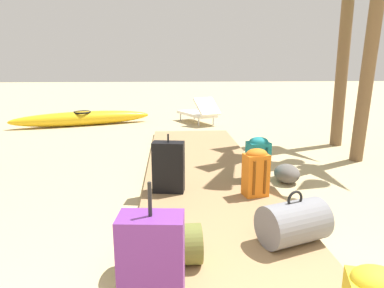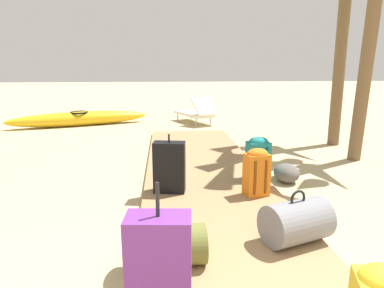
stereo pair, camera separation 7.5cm
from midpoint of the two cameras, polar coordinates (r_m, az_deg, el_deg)
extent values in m
plane|color=tan|center=(4.08, 4.39, -11.20)|extent=(60.00, 60.00, 0.00)
cube|color=#9E7A51|center=(4.76, 3.10, -7.00)|extent=(1.75, 7.61, 0.08)
cube|color=#6B2D84|center=(2.27, -5.69, -20.01)|extent=(0.42, 0.27, 0.71)
cylinder|color=black|center=(2.06, -5.98, -9.13)|extent=(0.02, 0.02, 0.21)
ellipsoid|color=gold|center=(2.28, 29.40, -19.32)|extent=(0.34, 0.32, 0.15)
cube|color=black|center=(4.36, -3.43, -3.86)|extent=(0.42, 0.26, 0.65)
cylinder|color=black|center=(4.26, -3.50, 1.00)|extent=(0.02, 0.02, 0.10)
cube|color=#197A7F|center=(4.94, 11.33, -2.75)|extent=(0.33, 0.28, 0.54)
ellipsoid|color=#197A7F|center=(4.87, 11.47, 0.29)|extent=(0.32, 0.26, 0.15)
cylinder|color=#0C3D3F|center=(4.81, 11.07, -3.17)|extent=(0.04, 0.04, 0.43)
cylinder|color=#0C3D3F|center=(4.87, 12.68, -3.04)|extent=(0.04, 0.04, 0.43)
cylinder|color=slate|center=(3.33, 17.15, -12.39)|extent=(0.69, 0.57, 0.39)
torus|color=black|center=(3.24, 17.43, -8.77)|extent=(0.16, 0.08, 0.16)
cube|color=orange|center=(4.32, 11.04, -5.09)|extent=(0.33, 0.26, 0.53)
ellipsoid|color=orange|center=(4.25, 11.20, -1.70)|extent=(0.31, 0.25, 0.14)
cylinder|color=#70380C|center=(4.20, 10.80, -5.60)|extent=(0.04, 0.04, 0.42)
cylinder|color=#70380C|center=(4.27, 12.54, -5.40)|extent=(0.04, 0.04, 0.42)
cylinder|color=olive|center=(2.91, -4.08, -16.45)|extent=(0.64, 0.35, 0.33)
torus|color=black|center=(2.81, -4.15, -12.98)|extent=(0.16, 0.03, 0.16)
cylinder|color=brown|center=(6.55, 27.82, 12.99)|extent=(0.22, 0.37, 3.66)
cylinder|color=brown|center=(7.79, 24.27, 14.86)|extent=(0.23, 0.32, 4.13)
cube|color=white|center=(10.07, 0.95, 5.06)|extent=(1.13, 1.52, 0.08)
cube|color=white|center=(9.52, 2.73, 6.28)|extent=(0.77, 0.73, 0.46)
cylinder|color=silver|center=(10.47, -1.71, 4.54)|extent=(0.04, 0.04, 0.22)
cylinder|color=silver|center=(10.69, 0.59, 4.72)|extent=(0.04, 0.04, 0.22)
cylinder|color=silver|center=(9.49, 1.35, 3.65)|extent=(0.04, 0.04, 0.22)
cylinder|color=silver|center=(9.74, 3.81, 3.86)|extent=(0.04, 0.04, 0.22)
ellipsoid|color=gold|center=(10.07, -17.54, 4.08)|extent=(3.75, 1.68, 0.39)
torus|color=black|center=(10.04, -17.61, 5.07)|extent=(0.62, 0.62, 0.05)
ellipsoid|color=#5B5651|center=(5.17, 15.91, -4.75)|extent=(0.38, 0.45, 0.27)
camera|label=1|loc=(0.04, 90.44, -0.10)|focal=32.03mm
camera|label=2|loc=(0.04, -89.56, 0.10)|focal=32.03mm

